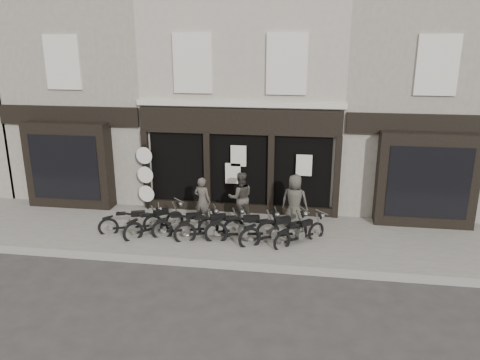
# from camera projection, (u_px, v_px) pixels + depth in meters

# --- Properties ---
(ground_plane) EXTENTS (90.00, 90.00, 0.00)m
(ground_plane) POSITION_uv_depth(u_px,v_px,m) (225.00, 248.00, 14.44)
(ground_plane) COLOR #2D2B28
(ground_plane) RESTS_ON ground
(pavement) EXTENTS (30.00, 4.20, 0.12)m
(pavement) POSITION_uv_depth(u_px,v_px,m) (230.00, 235.00, 15.28)
(pavement) COLOR #625D56
(pavement) RESTS_ON ground_plane
(kerb) EXTENTS (30.00, 0.25, 0.13)m
(kerb) POSITION_uv_depth(u_px,v_px,m) (217.00, 265.00, 13.24)
(kerb) COLOR gray
(kerb) RESTS_ON ground_plane
(central_building) EXTENTS (7.30, 6.22, 8.34)m
(central_building) POSITION_uv_depth(u_px,v_px,m) (250.00, 93.00, 18.89)
(central_building) COLOR #AEA495
(central_building) RESTS_ON ground
(neighbour_left) EXTENTS (5.60, 6.73, 8.34)m
(neighbour_left) POSITION_uv_depth(u_px,v_px,m) (101.00, 92.00, 19.76)
(neighbour_left) COLOR gray
(neighbour_left) RESTS_ON ground
(neighbour_right) EXTENTS (5.60, 6.73, 8.34)m
(neighbour_right) POSITION_uv_depth(u_px,v_px,m) (414.00, 97.00, 17.94)
(neighbour_right) COLOR gray
(neighbour_right) RESTS_ON ground
(motorcycle_0) EXTENTS (2.01, 0.98, 1.00)m
(motorcycle_0) POSITION_uv_depth(u_px,v_px,m) (132.00, 224.00, 15.28)
(motorcycle_0) COLOR black
(motorcycle_0) RESTS_ON ground
(motorcycle_1) EXTENTS (1.68, 1.80, 1.06)m
(motorcycle_1) POSITION_uv_depth(u_px,v_px,m) (155.00, 224.00, 15.18)
(motorcycle_1) COLOR black
(motorcycle_1) RESTS_ON ground
(motorcycle_2) EXTENTS (2.09, 0.99, 1.04)m
(motorcycle_2) POSITION_uv_depth(u_px,v_px,m) (186.00, 227.00, 15.01)
(motorcycle_2) COLOR black
(motorcycle_2) RESTS_ON ground
(motorcycle_3) EXTENTS (2.16, 1.19, 1.10)m
(motorcycle_3) POSITION_uv_depth(u_px,v_px,m) (211.00, 229.00, 14.77)
(motorcycle_3) COLOR black
(motorcycle_3) RESTS_ON ground
(motorcycle_4) EXTENTS (2.35, 0.84, 1.14)m
(motorcycle_4) POSITION_uv_depth(u_px,v_px,m) (243.00, 230.00, 14.63)
(motorcycle_4) COLOR black
(motorcycle_4) RESTS_ON ground
(motorcycle_5) EXTENTS (2.12, 1.36, 1.11)m
(motorcycle_5) POSITION_uv_depth(u_px,v_px,m) (275.00, 233.00, 14.48)
(motorcycle_5) COLOR black
(motorcycle_5) RESTS_ON ground
(motorcycle_6) EXTENTS (1.64, 1.54, 0.97)m
(motorcycle_6) POSITION_uv_depth(u_px,v_px,m) (300.00, 235.00, 14.48)
(motorcycle_6) COLOR black
(motorcycle_6) RESTS_ON ground
(man_left) EXTENTS (0.69, 0.55, 1.65)m
(man_left) POSITION_uv_depth(u_px,v_px,m) (202.00, 201.00, 15.80)
(man_left) COLOR #453F38
(man_left) RESTS_ON pavement
(man_centre) EXTENTS (1.03, 0.91, 1.79)m
(man_centre) POSITION_uv_depth(u_px,v_px,m) (240.00, 197.00, 15.94)
(man_centre) COLOR #3D3831
(man_centre) RESTS_ON pavement
(man_right) EXTENTS (0.98, 0.74, 1.82)m
(man_right) POSITION_uv_depth(u_px,v_px,m) (295.00, 201.00, 15.52)
(man_right) COLOR #3F3C34
(man_right) RESTS_ON pavement
(advert_sign_post) EXTENTS (0.62, 0.40, 2.56)m
(advert_sign_post) POSITION_uv_depth(u_px,v_px,m) (146.00, 180.00, 17.11)
(advert_sign_post) COLOR black
(advert_sign_post) RESTS_ON ground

